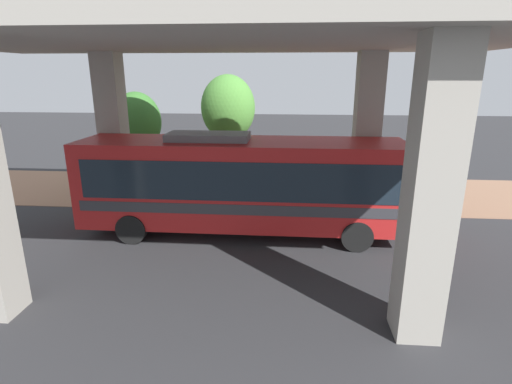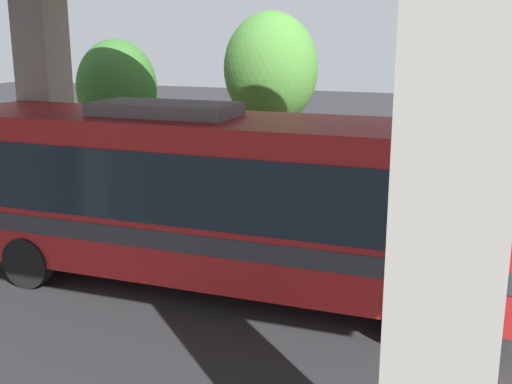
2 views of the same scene
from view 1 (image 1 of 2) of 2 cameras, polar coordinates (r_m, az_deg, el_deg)
ground_plane at (r=16.30m, az=-2.39°, el=-2.85°), size 80.00×80.00×0.00m
sidewalk_strip at (r=19.13m, az=-1.28°, el=0.17°), size 6.00×40.00×0.02m
overpass at (r=11.42m, az=-5.37°, el=18.90°), size 9.40×17.48×6.77m
bus at (r=13.59m, az=-2.14°, el=1.62°), size 2.61×10.85×3.53m
fire_hydrant at (r=18.24m, az=-7.59°, el=0.69°), size 0.46×0.22×0.92m
planter_front at (r=17.79m, az=-2.53°, el=1.92°), size 1.53×1.53×1.83m
planter_middle at (r=17.93m, az=5.77°, el=1.80°), size 1.28×1.28×1.69m
planter_back at (r=18.29m, az=-13.89°, el=1.62°), size 1.32×1.32×1.72m
street_tree_near at (r=20.51m, az=-4.01°, el=11.89°), size 2.71×2.71×5.39m
street_tree_far at (r=20.13m, az=-16.66°, el=9.63°), size 2.31×2.31×4.60m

